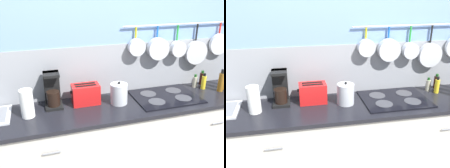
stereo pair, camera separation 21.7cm
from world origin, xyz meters
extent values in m
cube|color=#7293C6|center=(0.00, 0.32, 1.30)|extent=(7.20, 0.06, 2.60)
cube|color=gray|center=(0.00, 0.32, 1.14)|extent=(7.20, 0.07, 0.49)
cylinder|color=#B7BABF|center=(0.67, 0.27, 1.55)|extent=(1.36, 0.02, 0.02)
cylinder|color=gold|center=(0.12, 0.27, 1.49)|extent=(0.02, 0.02, 0.10)
cylinder|color=#B7BABF|center=(0.12, 0.24, 1.35)|extent=(0.17, 0.06, 0.17)
cylinder|color=#1959B2|center=(0.35, 0.27, 1.49)|extent=(0.02, 0.02, 0.11)
cylinder|color=#B7BABF|center=(0.35, 0.23, 1.32)|extent=(0.22, 0.07, 0.22)
cylinder|color=green|center=(0.57, 0.27, 1.46)|extent=(0.02, 0.02, 0.15)
cylinder|color=#B7BABF|center=(0.57, 0.23, 1.31)|extent=(0.16, 0.07, 0.16)
cylinder|color=black|center=(0.80, 0.27, 1.46)|extent=(0.02, 0.02, 0.17)
cylinder|color=#B7BABF|center=(0.80, 0.24, 1.25)|extent=(0.25, 0.05, 0.25)
cylinder|color=red|center=(1.08, 0.27, 1.49)|extent=(0.02, 0.02, 0.11)
cylinder|color=#B7BABF|center=(1.08, 0.25, 1.32)|extent=(0.23, 0.04, 0.23)
cube|color=#B7B2A8|center=(0.00, 0.00, 0.43)|extent=(3.07, 0.53, 0.86)
cylinder|color=slate|center=(-0.77, -0.28, 0.70)|extent=(0.14, 0.01, 0.01)
cylinder|color=slate|center=(0.77, -0.28, 0.70)|extent=(0.14, 0.01, 0.01)
cube|color=black|center=(0.00, 0.00, 0.87)|extent=(3.11, 0.57, 0.03)
cylinder|color=white|center=(-0.91, 0.02, 1.01)|extent=(0.11, 0.11, 0.24)
cube|color=black|center=(-0.70, 0.15, 0.90)|extent=(0.15, 0.20, 0.02)
cube|color=black|center=(-0.70, 0.21, 1.05)|extent=(0.14, 0.07, 0.31)
cylinder|color=black|center=(-0.70, 0.12, 0.98)|extent=(0.11, 0.11, 0.13)
cube|color=black|center=(-0.70, 0.17, 1.19)|extent=(0.14, 0.15, 0.02)
cube|color=red|center=(-0.41, 0.12, 0.98)|extent=(0.25, 0.15, 0.18)
cube|color=black|center=(-0.41, 0.10, 1.08)|extent=(0.19, 0.03, 0.00)
cube|color=black|center=(-0.41, 0.15, 1.08)|extent=(0.19, 0.03, 0.00)
cube|color=black|center=(-0.54, 0.12, 1.02)|extent=(0.02, 0.02, 0.02)
cylinder|color=#B7BABF|center=(-0.12, 0.04, 0.99)|extent=(0.16, 0.16, 0.19)
sphere|color=black|center=(-0.12, 0.04, 1.09)|extent=(0.02, 0.02, 0.02)
cube|color=black|center=(0.36, 0.03, 0.90)|extent=(0.62, 0.48, 0.01)
cylinder|color=#38383D|center=(0.22, -0.06, 0.90)|extent=(0.16, 0.16, 0.00)
cylinder|color=#38383D|center=(0.50, -0.06, 0.90)|extent=(0.16, 0.16, 0.00)
cylinder|color=#38383D|center=(0.22, 0.13, 0.90)|extent=(0.16, 0.16, 0.00)
cylinder|color=#38383D|center=(0.50, 0.13, 0.90)|extent=(0.16, 0.16, 0.00)
cylinder|color=#BFB799|center=(0.78, 0.17, 0.95)|extent=(0.05, 0.05, 0.12)
cylinder|color=#194C19|center=(0.78, 0.17, 1.02)|extent=(0.02, 0.02, 0.03)
cylinder|color=yellow|center=(0.84, 0.10, 0.96)|extent=(0.05, 0.05, 0.14)
cylinder|color=black|center=(0.84, 0.10, 1.05)|extent=(0.03, 0.03, 0.03)
cylinder|color=#33140F|center=(0.90, 0.22, 0.95)|extent=(0.05, 0.05, 0.13)
cylinder|color=#194C19|center=(0.90, 0.22, 1.03)|extent=(0.03, 0.03, 0.03)
cylinder|color=#8C5919|center=(0.97, 0.00, 0.99)|extent=(0.06, 0.06, 0.19)
cylinder|color=black|center=(0.97, 0.00, 1.10)|extent=(0.03, 0.03, 0.04)
cylinder|color=#8C5919|center=(1.04, 0.05, 0.98)|extent=(0.07, 0.07, 0.18)
camera|label=1|loc=(-0.79, -1.93, 1.91)|focal=40.00mm
camera|label=2|loc=(-0.58, -1.98, 1.91)|focal=40.00mm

